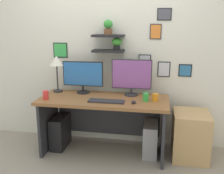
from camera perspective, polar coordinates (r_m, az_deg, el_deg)
name	(u,v)px	position (r m, az deg, el deg)	size (l,w,h in m)	color
ground_plane	(104,152)	(3.65, -1.73, -13.80)	(8.00, 8.00, 0.00)	gray
back_wall_assembly	(110,47)	(3.67, -0.41, 8.52)	(4.40, 0.24, 2.70)	silver
desk	(105,112)	(3.48, -1.61, -5.50)	(1.64, 0.68, 0.75)	brown
monitor_left	(83,76)	(3.59, -6.29, 2.43)	(0.55, 0.18, 0.43)	black
monitor_right	(132,76)	(3.46, 4.24, 2.35)	(0.52, 0.18, 0.48)	#2D2D33
keyboard	(106,101)	(3.22, -1.23, -3.06)	(0.44, 0.14, 0.02)	#2D2D33
computer_mouse	(134,102)	(3.17, 4.68, -3.26)	(0.06, 0.09, 0.03)	black
desk_lamp	(57,63)	(3.68, -11.85, 5.09)	(0.20, 0.20, 0.50)	#2D2D33
coffee_mug	(155,97)	(3.30, 9.30, -2.17)	(0.08, 0.08, 0.09)	orange
pen_cup	(146,97)	(3.27, 7.28, -2.17)	(0.07, 0.07, 0.10)	green
water_cup	(46,95)	(3.42, -14.08, -1.68)	(0.07, 0.07, 0.11)	red
drawer_cabinet	(190,135)	(3.55, 16.51, -9.94)	(0.44, 0.50, 0.60)	tan
computer_tower_left	(60,132)	(3.78, -11.08, -9.42)	(0.18, 0.40, 0.44)	black
computer_tower_right	(150,139)	(3.55, 8.28, -10.97)	(0.18, 0.40, 0.43)	#99999E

